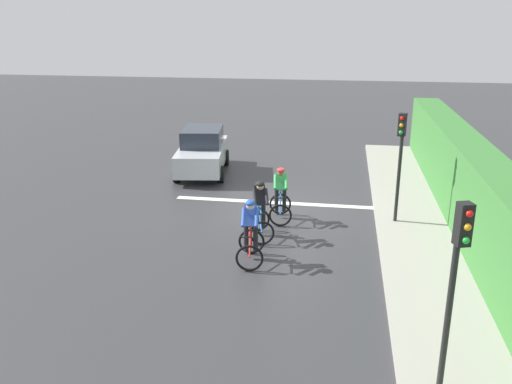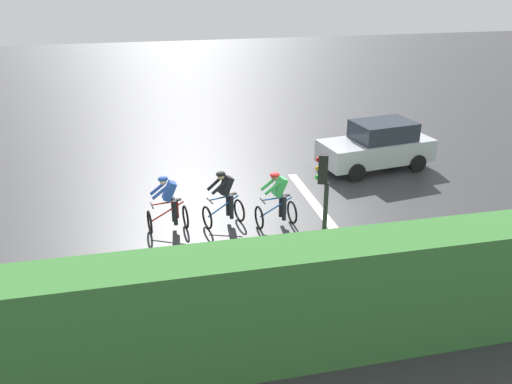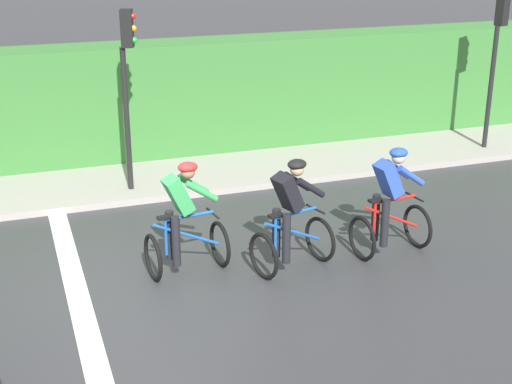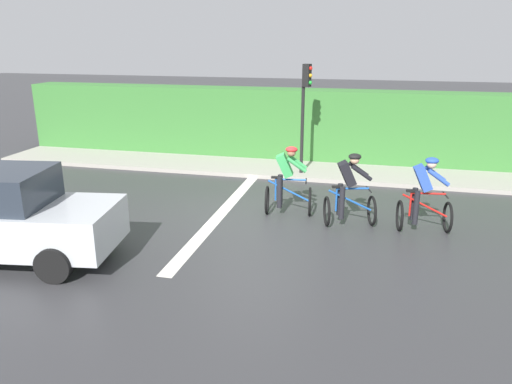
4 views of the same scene
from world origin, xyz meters
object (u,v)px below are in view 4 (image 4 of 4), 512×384
Objects in this scene: cyclist_lead at (424,196)px; cyclist_second at (349,192)px; cyclist_mid at (287,182)px; car_silver at (3,216)px; traffic_light_near_crossing at (305,103)px.

cyclist_lead and cyclist_second have the same top height.
cyclist_lead is 1.00× the size of cyclist_mid.
car_silver is 1.29× the size of traffic_light_near_crossing.
car_silver reaches higher than cyclist_lead.
cyclist_mid is at bearing -105.21° from cyclist_second.
cyclist_lead is 8.48m from car_silver.
cyclist_mid is 6.02m from car_silver.
cyclist_lead is 3.08m from cyclist_mid.
cyclist_second is 0.39× the size of car_silver.
car_silver is at bearing -33.20° from traffic_light_near_crossing.
traffic_light_near_crossing reaches higher than cyclist_second.
cyclist_lead is 1.60m from cyclist_second.
cyclist_second is at bearing -89.16° from cyclist_lead.
cyclist_second is 7.03m from car_silver.
cyclist_second is 1.51m from cyclist_mid.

